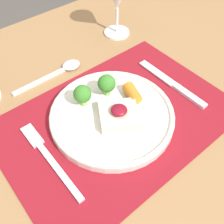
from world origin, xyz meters
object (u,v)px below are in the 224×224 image
dinner_plate (112,113)px  knife (175,86)px  fork (47,155)px  spoon (63,69)px

dinner_plate → knife: bearing=-7.9°
fork → spoon: (0.16, 0.19, -0.00)m
spoon → knife: bearing=-51.9°
fork → spoon: size_ratio=1.09×
dinner_plate → spoon: (0.00, 0.20, -0.01)m
dinner_plate → knife: dinner_plate is taller
knife → dinner_plate: bearing=172.5°
fork → knife: 0.34m
dinner_plate → fork: bearing=178.0°
dinner_plate → spoon: size_ratio=1.41×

